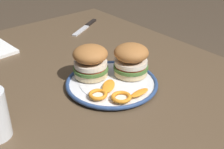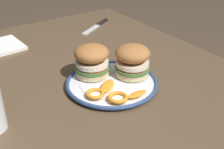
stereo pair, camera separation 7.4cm
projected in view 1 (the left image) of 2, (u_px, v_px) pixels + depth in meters
name	position (u px, v px, depth m)	size (l,w,h in m)	color
dining_table	(120.00, 113.00, 0.94)	(1.48, 0.90, 0.70)	brown
dinner_plate	(112.00, 83.00, 0.92)	(0.29, 0.29, 0.02)	white
sandwich_half_left	(91.00, 61.00, 0.92)	(0.15, 0.15, 0.10)	beige
sandwich_half_right	(131.00, 59.00, 0.93)	(0.15, 0.15, 0.10)	beige
orange_peel_curled	(121.00, 97.00, 0.82)	(0.07, 0.07, 0.01)	orange
orange_peel_strip_long	(108.00, 86.00, 0.88)	(0.08, 0.08, 0.01)	orange
orange_peel_strip_short	(140.00, 93.00, 0.85)	(0.03, 0.07, 0.01)	orange
orange_peel_small_curl	(99.00, 95.00, 0.83)	(0.07, 0.07, 0.01)	orange
table_knife	(86.00, 26.00, 1.38)	(0.13, 0.20, 0.01)	silver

